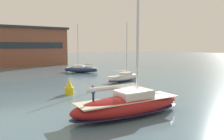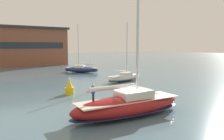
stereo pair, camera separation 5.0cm
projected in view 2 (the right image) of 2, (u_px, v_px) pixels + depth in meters
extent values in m
plane|color=slate|center=(129.00, 116.00, 21.07)|extent=(400.00, 400.00, 0.00)
cube|color=brown|center=(8.00, 47.00, 76.77)|extent=(37.32, 17.54, 12.69)
cube|color=#1E2833|center=(12.00, 45.00, 69.28)|extent=(33.59, 0.10, 2.03)
cube|color=#2D2D33|center=(7.00, 28.00, 76.05)|extent=(38.52, 18.74, 0.70)
ellipsoid|color=maroon|center=(129.00, 105.00, 20.97)|extent=(12.02, 3.82, 2.02)
ellipsoid|color=#19234C|center=(129.00, 111.00, 21.02)|extent=(12.14, 3.85, 0.24)
cube|color=beige|center=(129.00, 99.00, 20.90)|extent=(10.57, 3.23, 0.06)
cube|color=beige|center=(134.00, 94.00, 21.15)|extent=(3.42, 2.47, 0.83)
cylinder|color=silver|center=(138.00, 21.00, 20.57)|extent=(0.24, 0.24, 14.87)
cylinder|color=silver|center=(113.00, 89.00, 19.91)|extent=(5.36, 0.42, 0.20)
cylinder|color=white|center=(113.00, 87.00, 19.89)|extent=(4.83, 0.52, 0.32)
cylinder|color=#232838|center=(93.00, 98.00, 19.41)|extent=(0.21, 0.21, 0.85)
cylinder|color=#1E4CA5|center=(93.00, 90.00, 19.33)|extent=(0.35, 0.35, 0.65)
sphere|color=tan|center=(93.00, 85.00, 19.28)|extent=(0.24, 0.24, 0.24)
ellipsoid|color=silver|center=(124.00, 78.00, 41.98)|extent=(8.33, 3.58, 1.37)
ellipsoid|color=#19234C|center=(124.00, 79.00, 42.02)|extent=(8.42, 3.61, 0.16)
cube|color=silver|center=(124.00, 75.00, 41.94)|extent=(7.32, 3.06, 0.06)
cube|color=silver|center=(126.00, 74.00, 42.17)|extent=(2.49, 1.94, 0.56)
cylinder|color=silver|center=(127.00, 49.00, 41.82)|extent=(0.16, 0.16, 10.08)
cylinder|color=silver|center=(120.00, 72.00, 41.07)|extent=(3.60, 0.74, 0.14)
cylinder|color=white|center=(120.00, 71.00, 41.06)|extent=(3.26, 0.76, 0.22)
ellipsoid|color=navy|center=(81.00, 70.00, 55.90)|extent=(8.24, 7.82, 1.51)
ellipsoid|color=#19234C|center=(81.00, 71.00, 55.95)|extent=(8.32, 7.90, 0.18)
cube|color=#BCB7A8|center=(81.00, 68.00, 55.85)|extent=(7.19, 6.81, 0.06)
cube|color=silver|center=(80.00, 66.00, 55.89)|extent=(3.01, 2.96, 0.62)
cylinder|color=silver|center=(78.00, 46.00, 55.37)|extent=(0.18, 0.18, 11.10)
cylinder|color=silver|center=(86.00, 64.00, 55.54)|extent=(3.06, 2.80, 0.15)
cylinder|color=white|center=(86.00, 64.00, 55.52)|extent=(2.82, 2.60, 0.24)
cylinder|color=yellow|center=(70.00, 91.00, 30.52)|extent=(1.27, 1.27, 0.95)
cone|color=yellow|center=(69.00, 83.00, 30.41)|extent=(0.95, 0.95, 1.17)
sphere|color=#F2F266|center=(69.00, 79.00, 30.33)|extent=(0.16, 0.16, 0.16)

